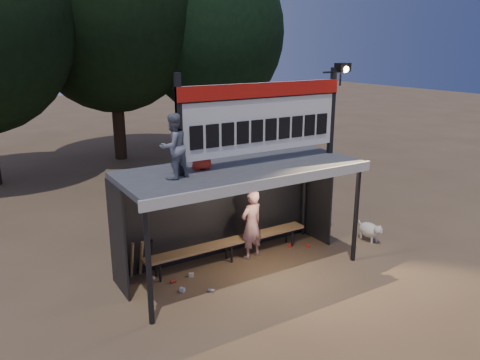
# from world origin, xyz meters

# --- Properties ---
(ground) EXTENTS (80.00, 80.00, 0.00)m
(ground) POSITION_xyz_m (0.00, 0.00, 0.00)
(ground) COLOR brown
(ground) RESTS_ON ground
(player) EXTENTS (0.64, 0.49, 1.60)m
(player) POSITION_xyz_m (0.52, 0.44, 0.80)
(player) COLOR silver
(player) RESTS_ON ground
(child_a) EXTENTS (0.69, 0.60, 1.20)m
(child_a) POSITION_xyz_m (-1.53, -0.11, 2.92)
(child_a) COLOR gray
(child_a) RESTS_ON dugout_shelter
(child_b) EXTENTS (0.55, 0.38, 1.10)m
(child_b) POSITION_xyz_m (-0.82, 0.20, 2.87)
(child_b) COLOR #AB261A
(child_b) RESTS_ON dugout_shelter
(dugout_shelter) EXTENTS (5.10, 2.08, 2.32)m
(dugout_shelter) POSITION_xyz_m (0.00, 0.24, 1.85)
(dugout_shelter) COLOR #414143
(dugout_shelter) RESTS_ON ground
(scoreboard_assembly) EXTENTS (4.10, 0.27, 1.99)m
(scoreboard_assembly) POSITION_xyz_m (0.56, -0.01, 3.32)
(scoreboard_assembly) COLOR black
(scoreboard_assembly) RESTS_ON dugout_shelter
(bench) EXTENTS (4.00, 0.35, 0.48)m
(bench) POSITION_xyz_m (0.00, 0.55, 0.43)
(bench) COLOR #997248
(bench) RESTS_ON ground
(tree_mid) EXTENTS (7.22, 7.22, 10.36)m
(tree_mid) POSITION_xyz_m (1.00, 11.50, 6.17)
(tree_mid) COLOR black
(tree_mid) RESTS_ON ground
(tree_right) EXTENTS (6.08, 6.08, 8.72)m
(tree_right) POSITION_xyz_m (5.00, 10.50, 5.19)
(tree_right) COLOR #312315
(tree_right) RESTS_ON ground
(dog) EXTENTS (0.36, 0.81, 0.49)m
(dog) POSITION_xyz_m (3.55, -0.32, 0.28)
(dog) COLOR beige
(dog) RESTS_ON ground
(bats) EXTENTS (0.47, 0.32, 0.84)m
(bats) POSITION_xyz_m (-1.95, 0.82, 0.43)
(bats) COLOR olive
(bats) RESTS_ON ground
(litter) EXTENTS (3.86, 1.26, 0.08)m
(litter) POSITION_xyz_m (-0.44, 0.16, 0.04)
(litter) COLOR #A2211B
(litter) RESTS_ON ground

